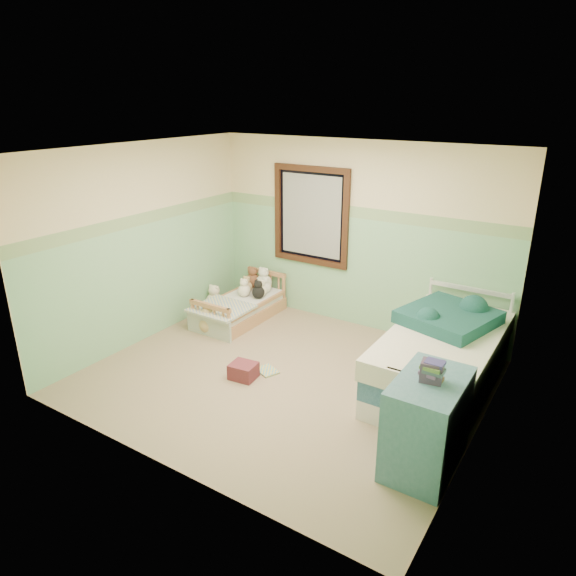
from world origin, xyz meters
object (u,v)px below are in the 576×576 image
Objects in this scene: dresser at (427,424)px; red_pillow at (243,371)px; plush_floor_cream at (215,301)px; plush_floor_tan at (209,324)px; twin_bed_frame at (439,379)px; floor_book at (267,371)px; toddler_bed_frame at (241,313)px.

dresser is 2.25m from red_pillow.
plush_floor_cream is 0.31× the size of dresser.
plush_floor_tan is 3.05m from twin_bed_frame.
floor_book is at bearing 60.84° from red_pillow.
toddler_bed_frame is 4.74× the size of red_pillow.
plush_floor_tan is at bearing 148.06° from red_pillow.
toddler_bed_frame is 3.65m from dresser.
plush_floor_tan is 3.48m from dresser.
plush_floor_tan is 0.91× the size of red_pillow.
twin_bed_frame reaches higher than toddler_bed_frame.
dresser reaches higher than twin_bed_frame.
dresser is at bearing -8.69° from red_pillow.
floor_book is (-1.78, -0.71, -0.10)m from twin_bed_frame.
twin_bed_frame reaches higher than floor_book.
dresser reaches higher than floor_book.
floor_book is (1.72, -1.10, -0.12)m from plush_floor_cream.
dresser is at bearing -78.04° from twin_bed_frame.
dresser is (3.31, -1.03, 0.29)m from plush_floor_tan.
plush_floor_tan is 1.34m from floor_book.
plush_floor_cream is at bearing 124.78° from plush_floor_tan.
floor_book is (1.26, -0.44, -0.12)m from plush_floor_tan.
floor_book is at bearing -19.13° from plush_floor_tan.
red_pillow is 1.14× the size of floor_book.
plush_floor_cream is 2.05m from floor_book.
plush_floor_cream is 3.52m from twin_bed_frame.
toddler_bed_frame is at bearing 153.16° from dresser.
twin_bed_frame is at bearing 101.96° from dresser.
red_pillow is (1.04, -1.30, 0.00)m from toddler_bed_frame.
twin_bed_frame reaches higher than red_pillow.
floor_book is at bearing 163.89° from dresser.
plush_floor_cream is at bearing 173.95° from toddler_bed_frame.
floor_book is at bearing -32.65° from plush_floor_cream.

